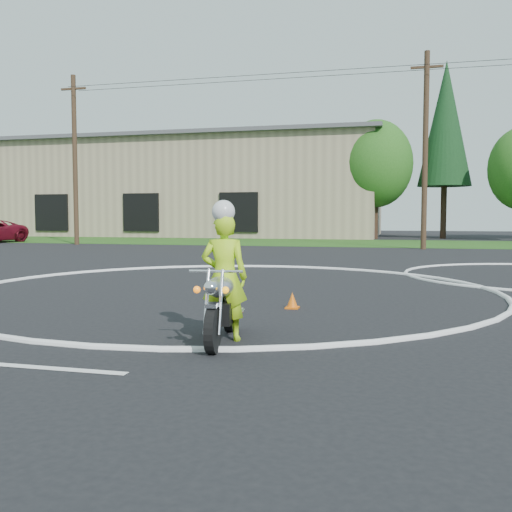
# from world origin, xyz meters

# --- Properties ---
(ground) EXTENTS (120.00, 120.00, 0.00)m
(ground) POSITION_xyz_m (0.00, 0.00, 0.00)
(ground) COLOR black
(ground) RESTS_ON ground
(grass_strip) EXTENTS (120.00, 10.00, 0.02)m
(grass_strip) POSITION_xyz_m (0.00, 27.00, 0.01)
(grass_strip) COLOR #1E4714
(grass_strip) RESTS_ON ground
(course_markings) EXTENTS (19.05, 19.05, 0.12)m
(course_markings) POSITION_xyz_m (2.17, 4.35, 0.01)
(course_markings) COLOR silver
(course_markings) RESTS_ON ground
(primary_motorcycle) EXTENTS (0.69, 1.96, 1.03)m
(primary_motorcycle) POSITION_xyz_m (1.52, -2.24, 0.50)
(primary_motorcycle) COLOR black
(primary_motorcycle) RESTS_ON ground
(rider_primary_grp) EXTENTS (0.68, 0.50, 1.92)m
(rider_primary_grp) POSITION_xyz_m (1.51, -2.10, 0.92)
(rider_primary_grp) COLOR #A9DF17
(rider_primary_grp) RESTS_ON ground
(warehouse) EXTENTS (41.00, 17.00, 8.30)m
(warehouse) POSITION_xyz_m (-18.00, 39.99, 4.16)
(warehouse) COLOR tan
(warehouse) RESTS_ON ground
(utility_poles) EXTENTS (41.60, 1.12, 10.00)m
(utility_poles) POSITION_xyz_m (5.00, 21.00, 5.20)
(utility_poles) COLOR #473321
(utility_poles) RESTS_ON ground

